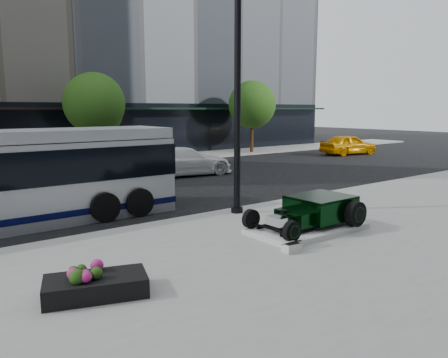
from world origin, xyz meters
TOP-DOWN VIEW (x-y plane):
  - ground at (0.00, 0.00)m, footprint 120.00×120.00m
  - sidewalk_far at (0.00, 14.00)m, footprint 70.00×4.00m
  - street_trees at (1.15, 13.07)m, footprint 29.80×3.80m
  - display_plinth at (-0.08, -5.62)m, footprint 3.40×1.80m
  - hot_rod at (0.25, -5.62)m, footprint 3.22×2.00m
  - info_plaque at (-1.80, -6.65)m, footprint 0.43×0.35m
  - lamppost at (-0.25, -2.64)m, footprint 0.40×0.40m
  - flower_planter at (-6.52, -6.21)m, footprint 2.05×1.47m
  - white_sedan at (3.21, 6.13)m, footprint 5.57×2.79m
  - yellow_taxi at (19.40, 7.60)m, footprint 4.95×2.66m

SIDE VIEW (x-z plane):
  - ground at x=0.00m, z-range 0.00..0.00m
  - sidewalk_far at x=0.00m, z-range 0.00..0.12m
  - display_plinth at x=-0.08m, z-range 0.12..0.27m
  - info_plaque at x=-1.80m, z-range 0.09..0.40m
  - flower_planter at x=-6.52m, z-range 0.04..0.64m
  - hot_rod at x=0.25m, z-range 0.29..1.10m
  - white_sedan at x=3.21m, z-range 0.00..1.55m
  - yellow_taxi at x=19.40m, z-range 0.00..1.60m
  - lamppost at x=-0.25m, z-range -0.15..7.08m
  - street_trees at x=1.15m, z-range 0.92..6.62m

